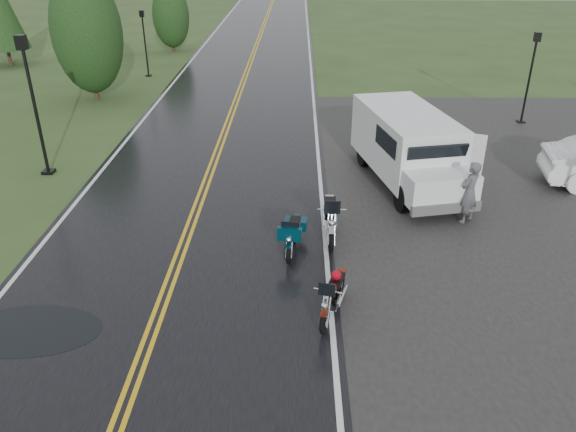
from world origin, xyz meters
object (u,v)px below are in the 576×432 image
object	(u,v)px
van_white	(405,175)
lamp_post_far_right	(529,79)
lamp_post_near_left	(35,107)
lamp_post_far_left	(145,44)
person_at_van	(469,193)
motorcycle_teal	(289,245)
motorcycle_silver	(332,230)
motorcycle_red	(325,312)

from	to	relation	value
van_white	lamp_post_far_right	bearing A→B (deg)	40.61
lamp_post_near_left	lamp_post_far_left	distance (m)	14.32
person_at_van	lamp_post_near_left	world-z (taller)	lamp_post_near_left
motorcycle_teal	van_white	size ratio (longest dim) A/B	0.31
van_white	lamp_post_far_left	size ratio (longest dim) A/B	1.67
lamp_post_near_left	lamp_post_far_left	size ratio (longest dim) A/B	1.30
van_white	lamp_post_far_left	world-z (taller)	lamp_post_far_left
motorcycle_teal	person_at_van	bearing A→B (deg)	32.44
motorcycle_teal	lamp_post_far_left	world-z (taller)	lamp_post_far_left
lamp_post_near_left	person_at_van	bearing A→B (deg)	-14.07
motorcycle_teal	lamp_post_far_right	xyz separation A→B (m)	(9.93, 11.75, 1.37)
motorcycle_silver	lamp_post_far_left	size ratio (longest dim) A/B	0.64
motorcycle_red	lamp_post_near_left	size ratio (longest dim) A/B	0.41
motorcycle_red	van_white	size ratio (longest dim) A/B	0.32
motorcycle_red	motorcycle_silver	distance (m)	3.33
van_white	lamp_post_near_left	world-z (taller)	lamp_post_near_left
motorcycle_silver	lamp_post_near_left	xyz separation A→B (m)	(-9.53, 5.19, 1.66)
lamp_post_near_left	motorcycle_red	bearing A→B (deg)	-42.68
van_white	person_at_van	xyz separation A→B (m)	(1.73, -0.65, -0.28)
motorcycle_teal	lamp_post_far_right	size ratio (longest dim) A/B	0.49
lamp_post_far_right	person_at_van	bearing A→B (deg)	-117.52
van_white	person_at_van	bearing A→B (deg)	-32.76
lamp_post_far_left	motorcycle_red	bearing A→B (deg)	-68.09
van_white	motorcycle_silver	bearing A→B (deg)	-144.64
lamp_post_near_left	van_white	bearing A→B (deg)	-13.08
van_white	motorcycle_red	bearing A→B (deg)	-125.98
motorcycle_silver	lamp_post_far_right	size ratio (longest dim) A/B	0.60
motorcycle_red	lamp_post_far_left	xyz separation A→B (m)	(-9.18, 22.82, 1.24)
motorcycle_red	lamp_post_far_left	size ratio (longest dim) A/B	0.53
motorcycle_teal	lamp_post_near_left	size ratio (longest dim) A/B	0.40
person_at_van	motorcycle_red	bearing A→B (deg)	6.47
motorcycle_red	lamp_post_far_right	xyz separation A→B (m)	(9.15, 14.48, 1.36)
motorcycle_red	motorcycle_silver	world-z (taller)	motorcycle_silver
motorcycle_red	person_at_van	size ratio (longest dim) A/B	1.06
van_white	lamp_post_far_right	xyz separation A→B (m)	(6.60, 8.70, 0.74)
lamp_post_far_left	lamp_post_far_right	size ratio (longest dim) A/B	0.94
motorcycle_silver	lamp_post_far_right	bearing A→B (deg)	52.85
motorcycle_red	motorcycle_silver	size ratio (longest dim) A/B	0.83
motorcycle_red	lamp_post_far_left	world-z (taller)	lamp_post_far_left
lamp_post_far_right	van_white	bearing A→B (deg)	-127.19
van_white	person_at_van	world-z (taller)	van_white
motorcycle_silver	van_white	size ratio (longest dim) A/B	0.38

